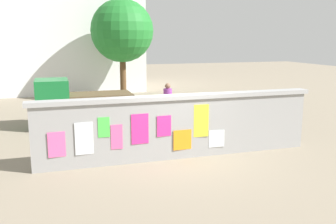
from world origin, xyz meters
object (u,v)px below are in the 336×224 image
auto_rickshaw_truck (79,103)px  tree_roadside (122,31)px  person_walking (168,99)px  motorcycle (158,129)px  bicycle_near (226,117)px  bicycle_far (100,141)px

auto_rickshaw_truck → tree_roadside: (2.94, 6.22, 2.84)m
auto_rickshaw_truck → person_walking: 3.45m
motorcycle → bicycle_near: (3.19, 1.50, -0.10)m
motorcycle → person_walking: 2.94m
motorcycle → bicycle_near: bearing=25.2°
bicycle_near → person_walking: size_ratio=1.06×
auto_rickshaw_truck → bicycle_near: (5.40, -1.74, -0.54)m
auto_rickshaw_truck → bicycle_near: 5.70m
auto_rickshaw_truck → person_walking: size_ratio=2.23×
bicycle_near → bicycle_far: size_ratio=1.02×
bicycle_far → person_walking: (3.16, 3.24, 0.62)m
motorcycle → tree_roadside: bearing=85.6°
motorcycle → bicycle_far: 2.06m
motorcycle → bicycle_far: bearing=-163.0°
bicycle_near → tree_roadside: (-2.46, 7.96, 3.38)m
motorcycle → person_walking: person_walking is taller
bicycle_near → bicycle_far: 5.57m
bicycle_near → person_walking: (-2.00, 1.14, 0.62)m
motorcycle → bicycle_near: bicycle_near is taller
bicycle_far → person_walking: bearing=45.8°
bicycle_near → auto_rickshaw_truck: bearing=162.2°
tree_roadside → person_walking: bearing=-86.1°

